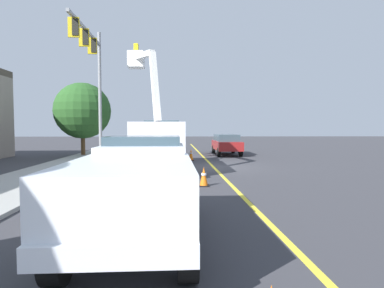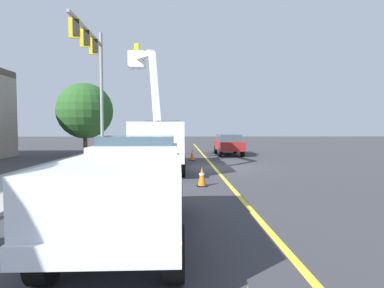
{
  "view_description": "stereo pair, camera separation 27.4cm",
  "coord_description": "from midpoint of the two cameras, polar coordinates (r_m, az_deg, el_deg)",
  "views": [
    {
      "loc": [
        -18.05,
        1.76,
        2.28
      ],
      "look_at": [
        -1.38,
        1.27,
        1.4
      ],
      "focal_mm": 29.87,
      "sensor_mm": 36.0,
      "label": 1
    },
    {
      "loc": [
        -18.06,
        1.49,
        2.28
      ],
      "look_at": [
        -1.38,
        1.27,
        1.4
      ],
      "focal_mm": 29.87,
      "sensor_mm": 36.0,
      "label": 2
    }
  ],
  "objects": [
    {
      "name": "passing_minivan",
      "position": [
        26.51,
        5.85,
        0.18
      ],
      "size": [
        4.85,
        2.06,
        1.69
      ],
      "color": "maroon",
      "rests_on": "ground"
    },
    {
      "name": "traffic_signal_mast",
      "position": [
        21.34,
        -17.71,
        13.22
      ],
      "size": [
        6.61,
        0.66,
        8.71
      ],
      "color": "gray",
      "rests_on": "ground"
    },
    {
      "name": "utility_bucket_truck",
      "position": [
        17.63,
        -6.21,
        0.85
      ],
      "size": [
        8.26,
        3.26,
        7.03
      ],
      "color": "white",
      "rests_on": "ground"
    },
    {
      "name": "sidewalk_far_side",
      "position": [
        19.17,
        -22.12,
        -3.85
      ],
      "size": [
        60.08,
        5.22,
        0.12
      ],
      "primitive_type": "cube",
      "rotation": [
        0.0,
        0.0,
        0.03
      ],
      "color": "#9E9E99",
      "rests_on": "ground"
    },
    {
      "name": "ground",
      "position": [
        18.27,
        3.44,
        -4.15
      ],
      "size": [
        120.0,
        120.0,
        0.0
      ],
      "primitive_type": "plane",
      "color": "#38383D"
    },
    {
      "name": "lane_centre_stripe",
      "position": [
        18.27,
        3.44,
        -4.14
      ],
      "size": [
        49.99,
        1.51,
        0.01
      ],
      "primitive_type": "cube",
      "rotation": [
        0.0,
        0.0,
        0.03
      ],
      "color": "yellow",
      "rests_on": "ground"
    },
    {
      "name": "traffic_cone_mid_front",
      "position": [
        12.39,
        1.49,
        -5.85
      ],
      "size": [
        0.4,
        0.4,
        0.75
      ],
      "color": "black",
      "rests_on": "ground"
    },
    {
      "name": "street_tree_right",
      "position": [
        26.49,
        -19.25,
        5.61
      ],
      "size": [
        4.35,
        4.35,
        5.74
      ],
      "color": "brown",
      "rests_on": "ground"
    },
    {
      "name": "service_pickup_truck",
      "position": [
        6.61,
        -10.97,
        -7.17
      ],
      "size": [
        5.65,
        2.31,
        2.06
      ],
      "color": "white",
      "rests_on": "ground"
    },
    {
      "name": "traffic_cone_mid_rear",
      "position": [
        21.83,
        -0.54,
        -1.9
      ],
      "size": [
        0.4,
        0.4,
        0.82
      ],
      "color": "black",
      "rests_on": "ground"
    }
  ]
}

